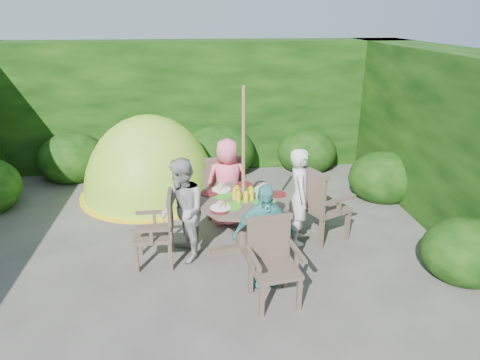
{
  "coord_description": "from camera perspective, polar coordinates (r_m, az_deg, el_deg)",
  "views": [
    {
      "loc": [
        0.15,
        -4.75,
        3.0
      ],
      "look_at": [
        0.74,
        0.7,
        0.85
      ],
      "focal_mm": 32.0,
      "sensor_mm": 36.0,
      "label": 1
    }
  ],
  "objects": [
    {
      "name": "child_right",
      "position": [
        5.86,
        7.96,
        -2.2
      ],
      "size": [
        0.39,
        0.54,
        1.35
      ],
      "primitive_type": "imported",
      "rotation": [
        0.0,
        0.0,
        1.42
      ],
      "color": "silver",
      "rests_on": "ground"
    },
    {
      "name": "child_back",
      "position": [
        6.31,
        -1.66,
        -0.33
      ],
      "size": [
        0.67,
        0.45,
        1.33
      ],
      "primitive_type": "imported",
      "rotation": [
        0.0,
        0.0,
        3.1
      ],
      "color": "#FF6985",
      "rests_on": "ground"
    },
    {
      "name": "child_left",
      "position": [
        5.44,
        -7.67,
        -4.1
      ],
      "size": [
        0.68,
        0.78,
        1.35
      ],
      "primitive_type": "imported",
      "rotation": [
        0.0,
        0.0,
        -1.28
      ],
      "color": "#9E9F99",
      "rests_on": "ground"
    },
    {
      "name": "dome_tent",
      "position": [
        7.78,
        -11.65,
        -1.73
      ],
      "size": [
        2.72,
        2.72,
        2.8
      ],
      "rotation": [
        0.0,
        0.0,
        0.21
      ],
      "color": "#99DA2A",
      "rests_on": "ground"
    },
    {
      "name": "patio_table",
      "position": [
        5.62,
        0.48,
        -3.59
      ],
      "size": [
        1.49,
        1.49,
        0.89
      ],
      "rotation": [
        0.0,
        0.0,
        0.18
      ],
      "color": "#42342B",
      "rests_on": "ground"
    },
    {
      "name": "garden_chair_back",
      "position": [
        6.62,
        -2.38,
        -0.6
      ],
      "size": [
        0.62,
        0.56,
        0.97
      ],
      "rotation": [
        0.0,
        0.0,
        3.21
      ],
      "color": "#42342B",
      "rests_on": "ground"
    },
    {
      "name": "hedge_enclosure",
      "position": [
        6.33,
        -7.34,
        5.18
      ],
      "size": [
        9.0,
        9.0,
        2.5
      ],
      "color": "black",
      "rests_on": "ground"
    },
    {
      "name": "ground",
      "position": [
        5.62,
        -6.89,
        -11.04
      ],
      "size": [
        60.0,
        60.0,
        0.0
      ],
      "primitive_type": "plane",
      "color": "#474440",
      "rests_on": "ground"
    },
    {
      "name": "child_front",
      "position": [
        4.94,
        3.15,
        -7.36
      ],
      "size": [
        0.77,
        0.4,
        1.26
      ],
      "primitive_type": "imported",
      "rotation": [
        0.0,
        0.0,
        0.13
      ],
      "color": "teal",
      "rests_on": "ground"
    },
    {
      "name": "garden_chair_front",
      "position": [
        4.77,
        4.36,
        -10.53
      ],
      "size": [
        0.61,
        0.56,
        0.91
      ],
      "rotation": [
        0.0,
        0.0,
        0.15
      ],
      "color": "#42342B",
      "rests_on": "ground"
    },
    {
      "name": "garden_chair_right",
      "position": [
        6.0,
        10.54,
        -3.03
      ],
      "size": [
        0.76,
        0.79,
        1.04
      ],
      "rotation": [
        0.0,
        0.0,
        2.01
      ],
      "color": "#42342B",
      "rests_on": "ground"
    },
    {
      "name": "garden_chair_left",
      "position": [
        5.48,
        -10.68,
        -6.4
      ],
      "size": [
        0.48,
        0.54,
        0.89
      ],
      "rotation": [
        0.0,
        0.0,
        -1.57
      ],
      "color": "#42342B",
      "rests_on": "ground"
    },
    {
      "name": "parasol_pole",
      "position": [
        5.43,
        0.46,
        0.92
      ],
      "size": [
        0.05,
        0.05,
        2.2
      ],
      "primitive_type": "cylinder",
      "rotation": [
        0.0,
        0.0,
        0.18
      ],
      "color": "brown",
      "rests_on": "ground"
    }
  ]
}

